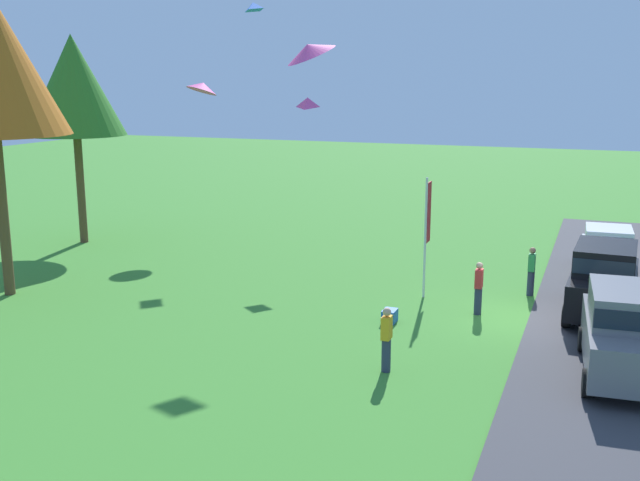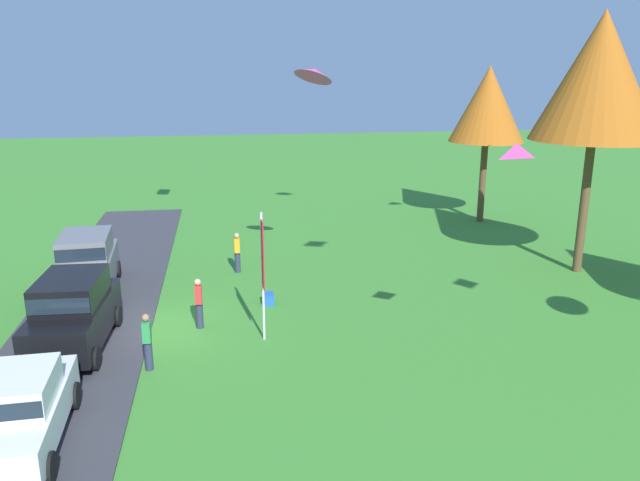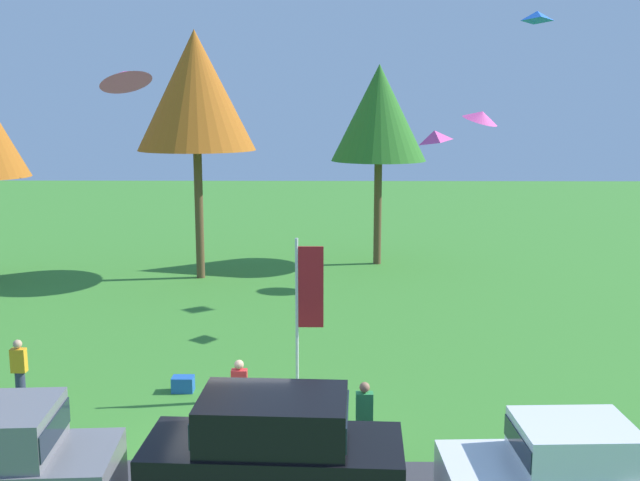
# 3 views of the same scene
# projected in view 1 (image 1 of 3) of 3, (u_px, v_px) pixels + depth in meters

# --- Properties ---
(ground_plane) EXTENTS (120.00, 120.00, 0.00)m
(ground_plane) POSITION_uv_depth(u_px,v_px,m) (522.00, 319.00, 23.47)
(ground_plane) COLOR #3D842D
(pavement_strip) EXTENTS (36.00, 4.40, 0.06)m
(pavement_strip) POSITION_uv_depth(u_px,v_px,m) (604.00, 327.00, 22.62)
(pavement_strip) COLOR #38383D
(pavement_strip) RESTS_ON ground
(car_suv_by_flagpole) EXTENTS (4.72, 2.30, 2.28)m
(car_suv_by_flagpole) POSITION_uv_depth(u_px,v_px,m) (626.00, 329.00, 18.54)
(car_suv_by_flagpole) COLOR slate
(car_suv_by_flagpole) RESTS_ON ground
(car_suv_near_entrance) EXTENTS (4.68, 2.22, 2.28)m
(car_suv_near_entrance) POSITION_uv_depth(u_px,v_px,m) (604.00, 278.00, 23.31)
(car_suv_near_entrance) COLOR black
(car_suv_near_entrance) RESTS_ON ground
(car_sedan_mid_row) EXTENTS (4.47, 2.10, 1.84)m
(car_sedan_mid_row) POSITION_uv_depth(u_px,v_px,m) (608.00, 250.00, 28.11)
(car_sedan_mid_row) COLOR white
(car_sedan_mid_row) RESTS_ON ground
(person_on_lawn) EXTENTS (0.36, 0.24, 1.71)m
(person_on_lawn) POSITION_uv_depth(u_px,v_px,m) (531.00, 271.00, 25.80)
(person_on_lawn) COLOR #2D334C
(person_on_lawn) RESTS_ON ground
(person_beside_suv) EXTENTS (0.36, 0.24, 1.71)m
(person_beside_suv) POSITION_uv_depth(u_px,v_px,m) (479.00, 288.00, 23.73)
(person_beside_suv) COLOR #2D334C
(person_beside_suv) RESTS_ON ground
(person_watching_sky) EXTENTS (0.36, 0.24, 1.71)m
(person_watching_sky) POSITION_uv_depth(u_px,v_px,m) (386.00, 339.00, 19.08)
(person_watching_sky) COLOR #2D334C
(person_watching_sky) RESTS_ON ground
(tree_lone_near) EXTENTS (4.39, 4.39, 9.27)m
(tree_lone_near) POSITION_uv_depth(u_px,v_px,m) (74.00, 86.00, 32.88)
(tree_lone_near) COLOR brown
(tree_lone_near) RESTS_ON ground
(flag_banner) EXTENTS (0.71, 0.08, 4.15)m
(flag_banner) POSITION_uv_depth(u_px,v_px,m) (427.00, 221.00, 25.41)
(flag_banner) COLOR silver
(flag_banner) RESTS_ON ground
(cooler_box) EXTENTS (0.56, 0.40, 0.40)m
(cooler_box) POSITION_uv_depth(u_px,v_px,m) (390.00, 316.00, 23.09)
(cooler_box) COLOR blue
(cooler_box) RESTS_ON ground
(kite_delta_high_left) EXTENTS (2.02, 2.02, 0.87)m
(kite_delta_high_left) POSITION_uv_depth(u_px,v_px,m) (309.00, 50.00, 20.53)
(kite_delta_high_left) COLOR #EA4C9E
(kite_diamond_near_flag) EXTENTS (0.90, 0.78, 0.47)m
(kite_diamond_near_flag) POSITION_uv_depth(u_px,v_px,m) (253.00, 6.00, 34.82)
(kite_diamond_near_flag) COLOR blue
(kite_diamond_high_right) EXTENTS (0.96, 0.83, 0.52)m
(kite_diamond_high_right) POSITION_uv_depth(u_px,v_px,m) (308.00, 102.00, 30.27)
(kite_diamond_high_right) COLOR #EA4C9E
(kite_delta_trailing_tail) EXTENTS (2.08, 2.07, 0.83)m
(kite_delta_trailing_tail) POSITION_uv_depth(u_px,v_px,m) (202.00, 87.00, 34.91)
(kite_delta_trailing_tail) COLOR #EA4C9E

